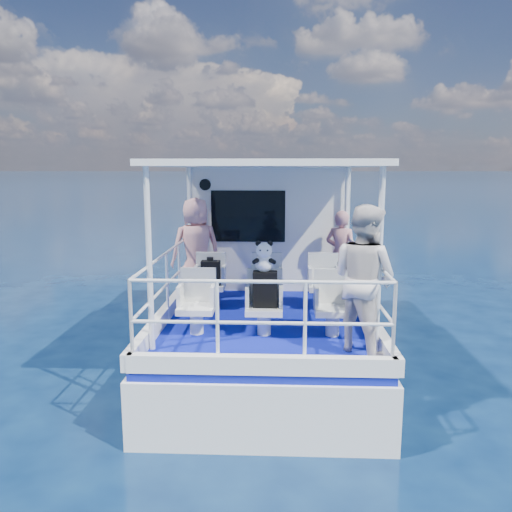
% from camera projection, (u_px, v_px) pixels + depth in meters
% --- Properties ---
extents(ground, '(2000.00, 2000.00, 0.00)m').
position_uv_depth(ground, '(266.00, 366.00, 7.86)').
color(ground, '#071938').
rests_on(ground, ground).
extents(hull, '(3.00, 7.00, 1.60)m').
position_uv_depth(hull, '(267.00, 344.00, 8.85)').
color(hull, white).
rests_on(hull, ground).
extents(deck, '(2.90, 6.90, 0.10)m').
position_uv_depth(deck, '(267.00, 298.00, 8.70)').
color(deck, '#091187').
rests_on(deck, hull).
extents(cabin, '(2.85, 2.00, 2.20)m').
position_uv_depth(cabin, '(269.00, 224.00, 9.78)').
color(cabin, white).
rests_on(cabin, deck).
extents(canopy, '(3.00, 3.20, 0.08)m').
position_uv_depth(canopy, '(266.00, 164.00, 7.13)').
color(canopy, white).
rests_on(canopy, cabin).
extents(canopy_posts, '(2.77, 2.97, 2.20)m').
position_uv_depth(canopy_posts, '(266.00, 243.00, 7.27)').
color(canopy_posts, white).
rests_on(canopy_posts, deck).
extents(railings, '(2.84, 3.59, 1.00)m').
position_uv_depth(railings, '(265.00, 288.00, 7.06)').
color(railings, white).
rests_on(railings, deck).
extents(seat_port_fwd, '(0.48, 0.46, 0.38)m').
position_uv_depth(seat_port_fwd, '(210.00, 295.00, 7.91)').
color(seat_port_fwd, silver).
rests_on(seat_port_fwd, deck).
extents(seat_center_fwd, '(0.48, 0.46, 0.38)m').
position_uv_depth(seat_center_fwd, '(266.00, 296.00, 7.87)').
color(seat_center_fwd, silver).
rests_on(seat_center_fwd, deck).
extents(seat_stbd_fwd, '(0.48, 0.46, 0.38)m').
position_uv_depth(seat_stbd_fwd, '(324.00, 297.00, 7.83)').
color(seat_stbd_fwd, silver).
rests_on(seat_stbd_fwd, deck).
extents(seat_port_aft, '(0.48, 0.46, 0.38)m').
position_uv_depth(seat_port_aft, '(197.00, 320.00, 6.63)').
color(seat_port_aft, silver).
rests_on(seat_port_aft, deck).
extents(seat_center_aft, '(0.48, 0.46, 0.38)m').
position_uv_depth(seat_center_aft, '(264.00, 320.00, 6.59)').
color(seat_center_aft, silver).
rests_on(seat_center_aft, deck).
extents(seat_stbd_aft, '(0.48, 0.46, 0.38)m').
position_uv_depth(seat_stbd_aft, '(333.00, 321.00, 6.55)').
color(seat_stbd_aft, silver).
rests_on(seat_stbd_aft, deck).
extents(passenger_port_fwd, '(0.76, 0.66, 1.71)m').
position_uv_depth(passenger_port_fwd, '(196.00, 248.00, 8.36)').
color(passenger_port_fwd, pink).
rests_on(passenger_port_fwd, deck).
extents(passenger_stbd_fwd, '(0.64, 0.54, 1.48)m').
position_uv_depth(passenger_stbd_fwd, '(341.00, 254.00, 8.51)').
color(passenger_stbd_fwd, '#C47F84').
rests_on(passenger_stbd_fwd, deck).
extents(passenger_stbd_aft, '(1.07, 1.09, 1.77)m').
position_uv_depth(passenger_stbd_aft, '(364.00, 279.00, 5.91)').
color(passenger_stbd_aft, silver).
rests_on(passenger_stbd_aft, deck).
extents(backpack_port, '(0.29, 0.16, 0.38)m').
position_uv_depth(backpack_port, '(211.00, 273.00, 7.76)').
color(backpack_port, black).
rests_on(backpack_port, seat_port_fwd).
extents(backpack_center, '(0.31, 0.18, 0.47)m').
position_uv_depth(backpack_center, '(265.00, 289.00, 6.52)').
color(backpack_center, black).
rests_on(backpack_center, seat_center_aft).
extents(compact_camera, '(0.10, 0.06, 0.06)m').
position_uv_depth(compact_camera, '(210.00, 259.00, 7.73)').
color(compact_camera, black).
rests_on(compact_camera, backpack_port).
extents(panda, '(0.26, 0.22, 0.40)m').
position_uv_depth(panda, '(264.00, 256.00, 6.45)').
color(panda, white).
rests_on(panda, backpack_center).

